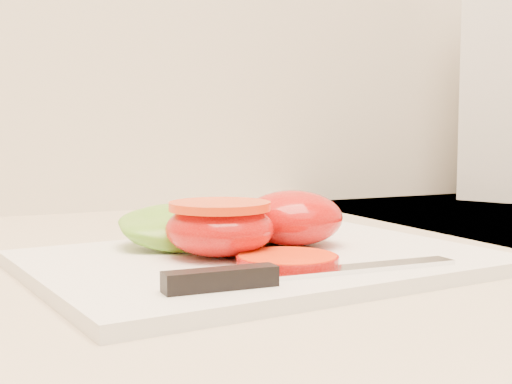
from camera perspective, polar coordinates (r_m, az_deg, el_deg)
name	(u,v)px	position (r m, az deg, el deg)	size (l,w,h in m)	color
cutting_board	(262,261)	(0.52, 0.47, -5.57)	(0.32, 0.23, 0.01)	white
tomato_half_dome	(292,218)	(0.56, 2.92, -2.08)	(0.08, 0.08, 0.04)	red
tomato_half_cut	(220,226)	(0.51, -2.91, -2.76)	(0.08, 0.08, 0.04)	red
tomato_slice_0	(287,260)	(0.48, 2.53, -5.45)	(0.07, 0.07, 0.01)	#FA440B
lettuce_leaf_0	(203,227)	(0.57, -4.25, -2.78)	(0.14, 0.09, 0.03)	#71B32F
lettuce_leaf_1	(244,224)	(0.59, -0.95, -2.54)	(0.11, 0.08, 0.02)	#71B32F
knife	(279,274)	(0.43, 1.86, -6.60)	(0.21, 0.03, 0.01)	silver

